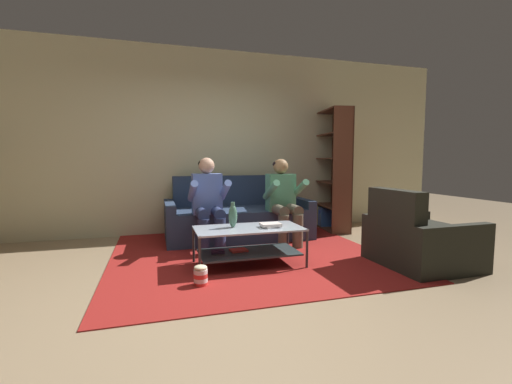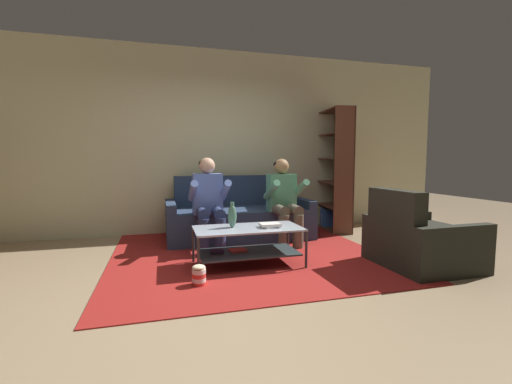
# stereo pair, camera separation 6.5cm
# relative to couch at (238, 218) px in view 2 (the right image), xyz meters

# --- Properties ---
(ground) EXTENTS (16.80, 16.80, 0.00)m
(ground) POSITION_rel_couch_xyz_m (-0.34, -1.84, -0.30)
(ground) COLOR #9B8363
(back_partition) EXTENTS (8.40, 0.12, 2.90)m
(back_partition) POSITION_rel_couch_xyz_m (-0.34, 0.62, 1.15)
(back_partition) COLOR beige
(back_partition) RESTS_ON ground
(couch) EXTENTS (2.10, 0.96, 0.92)m
(couch) POSITION_rel_couch_xyz_m (0.00, 0.00, 0.00)
(couch) COLOR #2A3A55
(couch) RESTS_ON ground
(person_seated_left) EXTENTS (0.50, 0.58, 1.19)m
(person_seated_left) POSITION_rel_couch_xyz_m (-0.52, -0.57, 0.36)
(person_seated_left) COLOR navy
(person_seated_left) RESTS_ON ground
(person_seated_right) EXTENTS (0.50, 0.58, 1.18)m
(person_seated_right) POSITION_rel_couch_xyz_m (0.52, -0.57, 0.35)
(person_seated_right) COLOR brown
(person_seated_right) RESTS_ON ground
(coffee_table) EXTENTS (1.17, 0.58, 0.43)m
(coffee_table) POSITION_rel_couch_xyz_m (-0.21, -1.38, -0.01)
(coffee_table) COLOR #ADB9C5
(coffee_table) RESTS_ON ground
(area_rug) EXTENTS (3.20, 3.33, 0.01)m
(area_rug) POSITION_rel_couch_xyz_m (-0.10, -0.82, -0.29)
(area_rug) COLOR maroon
(area_rug) RESTS_ON ground
(vase) EXTENTS (0.10, 0.10, 0.28)m
(vase) POSITION_rel_couch_xyz_m (-0.36, -1.32, 0.26)
(vase) COLOR #446F59
(vase) RESTS_ON coffee_table
(book_stack) EXTENTS (0.22, 0.19, 0.04)m
(book_stack) POSITION_rel_couch_xyz_m (0.04, -1.43, 0.15)
(book_stack) COLOR silver
(book_stack) RESTS_ON coffee_table
(bookshelf) EXTENTS (0.46, 1.02, 1.98)m
(bookshelf) POSITION_rel_couch_xyz_m (1.72, 0.25, 0.52)
(bookshelf) COLOR #552E1F
(bookshelf) RESTS_ON ground
(armchair) EXTENTS (0.93, 0.97, 0.85)m
(armchair) POSITION_rel_couch_xyz_m (1.60, -1.91, -0.02)
(armchair) COLOR black
(armchair) RESTS_ON ground
(popcorn_tub) EXTENTS (0.13, 0.13, 0.20)m
(popcorn_tub) POSITION_rel_couch_xyz_m (-0.79, -1.85, -0.20)
(popcorn_tub) COLOR red
(popcorn_tub) RESTS_ON ground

